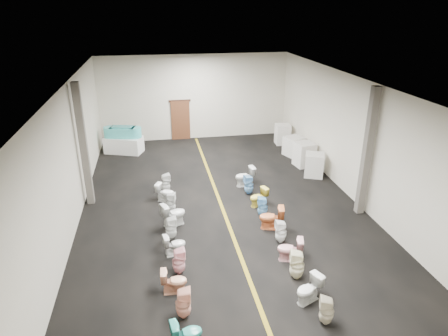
{
  "coord_description": "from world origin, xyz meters",
  "views": [
    {
      "loc": [
        -2.27,
        -13.0,
        6.93
      ],
      "look_at": [
        0.31,
        1.0,
        1.01
      ],
      "focal_mm": 32.0,
      "sensor_mm": 36.0,
      "label": 1
    }
  ],
  "objects_px": {
    "appliance_crate_d": "(283,134)",
    "toilet_left_4": "(175,245)",
    "toilet_left_8": "(165,193)",
    "display_table": "(124,145)",
    "appliance_crate_c": "(294,146)",
    "appliance_crate_b": "(304,154)",
    "toilet_left_7": "(171,203)",
    "toilet_right_3": "(290,249)",
    "toilet_left_3": "(179,261)",
    "toilet_left_9": "(165,183)",
    "toilet_right_1": "(309,290)",
    "toilet_right_6": "(263,207)",
    "toilet_left_6": "(174,214)",
    "toilet_right_5": "(271,218)",
    "toilet_left_2": "(174,281)",
    "toilet_right_8": "(249,185)",
    "toilet_right_9": "(245,177)",
    "toilet_right_2": "(297,265)",
    "toilet_right_4": "(281,232)",
    "toilet_left_1": "(183,303)",
    "toilet_left_0": "(187,334)",
    "toilet_left_5": "(171,228)",
    "appliance_crate_a": "(314,165)",
    "bathtub": "(123,132)",
    "toilet_right_7": "(259,197)",
    "toilet_right_0": "(327,311)"
  },
  "relations": [
    {
      "from": "toilet_left_2",
      "to": "toilet_left_6",
      "type": "height_order",
      "value": "toilet_left_6"
    },
    {
      "from": "toilet_left_3",
      "to": "toilet_left_9",
      "type": "distance_m",
      "value": 5.22
    },
    {
      "from": "toilet_left_2",
      "to": "toilet_left_3",
      "type": "height_order",
      "value": "toilet_left_3"
    },
    {
      "from": "toilet_left_7",
      "to": "toilet_left_9",
      "type": "height_order",
      "value": "toilet_left_9"
    },
    {
      "from": "toilet_left_3",
      "to": "toilet_right_9",
      "type": "distance_m",
      "value": 6.09
    },
    {
      "from": "toilet_left_9",
      "to": "toilet_right_7",
      "type": "distance_m",
      "value": 3.74
    },
    {
      "from": "toilet_left_4",
      "to": "toilet_right_0",
      "type": "relative_size",
      "value": 0.9
    },
    {
      "from": "appliance_crate_d",
      "to": "toilet_left_4",
      "type": "distance_m",
      "value": 11.06
    },
    {
      "from": "toilet_right_1",
      "to": "toilet_right_6",
      "type": "xyz_separation_m",
      "value": [
        0.03,
        4.37,
        0.02
      ]
    },
    {
      "from": "toilet_left_6",
      "to": "toilet_right_9",
      "type": "xyz_separation_m",
      "value": [
        3.06,
        2.61,
        -0.01
      ]
    },
    {
      "from": "toilet_left_6",
      "to": "toilet_right_5",
      "type": "relative_size",
      "value": 1.03
    },
    {
      "from": "toilet_right_9",
      "to": "toilet_right_8",
      "type": "bearing_deg",
      "value": -9.32
    },
    {
      "from": "toilet_left_0",
      "to": "toilet_left_5",
      "type": "relative_size",
      "value": 0.91
    },
    {
      "from": "toilet_right_5",
      "to": "toilet_right_6",
      "type": "bearing_deg",
      "value": -161.39
    },
    {
      "from": "toilet_left_4",
      "to": "toilet_right_9",
      "type": "relative_size",
      "value": 0.83
    },
    {
      "from": "toilet_left_1",
      "to": "toilet_right_4",
      "type": "xyz_separation_m",
      "value": [
        3.26,
        2.67,
        -0.02
      ]
    },
    {
      "from": "toilet_right_6",
      "to": "toilet_right_9",
      "type": "bearing_deg",
      "value": -170.58
    },
    {
      "from": "toilet_right_9",
      "to": "toilet_right_1",
      "type": "bearing_deg",
      "value": -7.44
    },
    {
      "from": "toilet_right_9",
      "to": "toilet_left_2",
      "type": "bearing_deg",
      "value": -35.98
    },
    {
      "from": "toilet_right_3",
      "to": "toilet_right_5",
      "type": "bearing_deg",
      "value": -163.21
    },
    {
      "from": "toilet_right_2",
      "to": "toilet_right_3",
      "type": "relative_size",
      "value": 1.17
    },
    {
      "from": "toilet_right_7",
      "to": "toilet_left_4",
      "type": "bearing_deg",
      "value": -71.33
    },
    {
      "from": "toilet_left_7",
      "to": "toilet_right_3",
      "type": "bearing_deg",
      "value": -124.87
    },
    {
      "from": "display_table",
      "to": "appliance_crate_c",
      "type": "bearing_deg",
      "value": -13.23
    },
    {
      "from": "appliance_crate_d",
      "to": "toilet_left_1",
      "type": "height_order",
      "value": "appliance_crate_d"
    },
    {
      "from": "toilet_left_4",
      "to": "toilet_right_2",
      "type": "height_order",
      "value": "toilet_right_2"
    },
    {
      "from": "display_table",
      "to": "toilet_left_7",
      "type": "relative_size",
      "value": 2.35
    },
    {
      "from": "appliance_crate_b",
      "to": "toilet_left_4",
      "type": "xyz_separation_m",
      "value": [
        -6.29,
        -5.96,
        -0.21
      ]
    },
    {
      "from": "display_table",
      "to": "toilet_right_7",
      "type": "height_order",
      "value": "display_table"
    },
    {
      "from": "toilet_right_1",
      "to": "toilet_right_4",
      "type": "bearing_deg",
      "value": 152.36
    },
    {
      "from": "display_table",
      "to": "appliance_crate_a",
      "type": "bearing_deg",
      "value": -28.68
    },
    {
      "from": "toilet_left_3",
      "to": "toilet_right_4",
      "type": "relative_size",
      "value": 1.03
    },
    {
      "from": "toilet_left_6",
      "to": "toilet_right_8",
      "type": "bearing_deg",
      "value": -80.02
    },
    {
      "from": "toilet_left_3",
      "to": "toilet_left_4",
      "type": "xyz_separation_m",
      "value": [
        -0.05,
        0.92,
        -0.06
      ]
    },
    {
      "from": "toilet_right_1",
      "to": "toilet_right_8",
      "type": "distance_m",
      "value": 6.19
    },
    {
      "from": "toilet_left_8",
      "to": "toilet_left_0",
      "type": "bearing_deg",
      "value": -154.38
    },
    {
      "from": "toilet_right_5",
      "to": "appliance_crate_c",
      "type": "bearing_deg",
      "value": 168.66
    },
    {
      "from": "bathtub",
      "to": "toilet_right_4",
      "type": "distance_m",
      "value": 10.57
    },
    {
      "from": "toilet_left_3",
      "to": "toilet_left_6",
      "type": "distance_m",
      "value": 2.63
    },
    {
      "from": "toilet_right_4",
      "to": "toilet_left_1",
      "type": "bearing_deg",
      "value": -48.68
    },
    {
      "from": "toilet_right_4",
      "to": "toilet_left_7",
      "type": "bearing_deg",
      "value": -126.23
    },
    {
      "from": "toilet_left_3",
      "to": "toilet_left_9",
      "type": "relative_size",
      "value": 1.0
    },
    {
      "from": "toilet_left_4",
      "to": "toilet_left_8",
      "type": "bearing_deg",
      "value": -8.54
    },
    {
      "from": "toilet_right_3",
      "to": "appliance_crate_a",
      "type": "bearing_deg",
      "value": 168.17
    },
    {
      "from": "toilet_right_1",
      "to": "toilet_right_3",
      "type": "bearing_deg",
      "value": 151.95
    },
    {
      "from": "display_table",
      "to": "toilet_left_6",
      "type": "relative_size",
      "value": 2.16
    },
    {
      "from": "appliance_crate_b",
      "to": "toilet_left_8",
      "type": "xyz_separation_m",
      "value": [
        -6.4,
        -2.43,
        -0.19
      ]
    },
    {
      "from": "display_table",
      "to": "toilet_left_6",
      "type": "distance_m",
      "value": 7.79
    },
    {
      "from": "appliance_crate_c",
      "to": "toilet_right_5",
      "type": "xyz_separation_m",
      "value": [
        -3.06,
        -6.43,
        -0.06
      ]
    },
    {
      "from": "toilet_right_5",
      "to": "toilet_right_9",
      "type": "height_order",
      "value": "toilet_right_5"
    }
  ]
}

